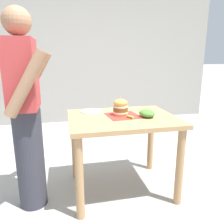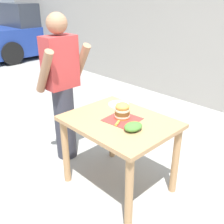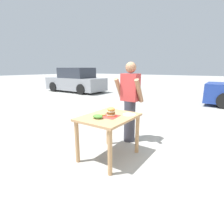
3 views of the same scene
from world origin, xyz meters
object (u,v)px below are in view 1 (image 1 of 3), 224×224
at_px(sandwich, 121,107).
at_px(diner_across_table, 26,110).
at_px(patio_table, 122,130).
at_px(pickle_spear, 130,117).
at_px(side_salad, 147,113).
at_px(side_plate_with_forks, 91,111).

bearing_deg(sandwich, diner_across_table, 96.59).
bearing_deg(patio_table, diner_across_table, 93.62).
relative_size(sandwich, pickle_spear, 2.33).
bearing_deg(side_salad, patio_table, 75.33).
bearing_deg(side_salad, pickle_spear, 97.15).
xyz_separation_m(patio_table, sandwich, (0.04, 0.01, 0.22)).
distance_m(pickle_spear, side_plate_with_forks, 0.46).
relative_size(patio_table, sandwich, 5.20).
height_order(side_plate_with_forks, side_salad, side_salad).
distance_m(patio_table, side_plate_with_forks, 0.39).
bearing_deg(diner_across_table, patio_table, -86.38).
height_order(patio_table, sandwich, sandwich).
relative_size(sandwich, side_salad, 1.08).
height_order(patio_table, diner_across_table, diner_across_table).
relative_size(side_salad, diner_across_table, 0.11).
xyz_separation_m(patio_table, side_plate_with_forks, (0.26, 0.26, 0.14)).
relative_size(patio_table, diner_across_table, 0.60).
xyz_separation_m(patio_table, side_salad, (-0.06, -0.22, 0.17)).
distance_m(side_plate_with_forks, side_salad, 0.58).
distance_m(side_salad, diner_across_table, 1.07).
bearing_deg(patio_table, pickle_spear, -146.34).
distance_m(patio_table, sandwich, 0.23).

